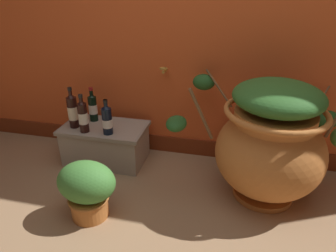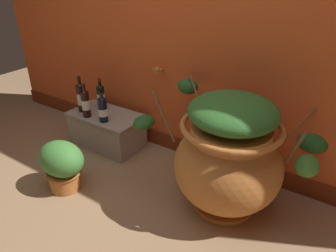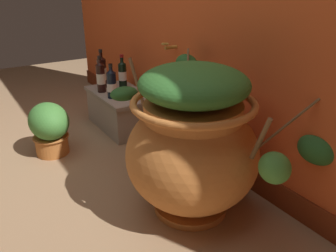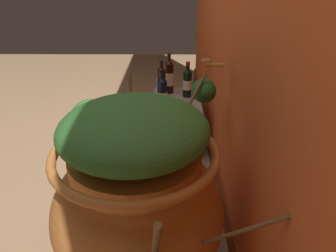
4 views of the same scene
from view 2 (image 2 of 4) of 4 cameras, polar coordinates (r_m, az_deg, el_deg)
name	(u,v)px [view 2 (image 2 of 4)]	position (r m, az deg, el deg)	size (l,w,h in m)	color
ground_plane	(100,229)	(2.21, -12.31, -17.92)	(7.00, 7.00, 0.00)	#9E7A56
back_wall	(196,1)	(2.52, 5.19, 21.71)	(4.40, 0.33, 2.60)	#D15123
terracotta_urn	(229,155)	(2.11, 11.08, -5.26)	(1.22, 0.90, 0.84)	#C17033
stone_ledge	(107,128)	(2.98, -11.01, -0.39)	(0.68, 0.40, 0.32)	#9E9384
wine_bottle_left	(81,96)	(2.97, -15.51, 5.22)	(0.08, 0.08, 0.33)	black
wine_bottle_middle	(86,102)	(2.86, -14.77, 4.19)	(0.07, 0.07, 0.31)	black
wine_bottle_right	(103,108)	(2.74, -11.80, 3.15)	(0.08, 0.08, 0.28)	black
wine_bottle_back	(101,95)	(3.01, -12.12, 5.49)	(0.07, 0.07, 0.29)	black
potted_shrub	(62,164)	(2.48, -18.68, -6.55)	(0.37, 0.28, 0.39)	#C17033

